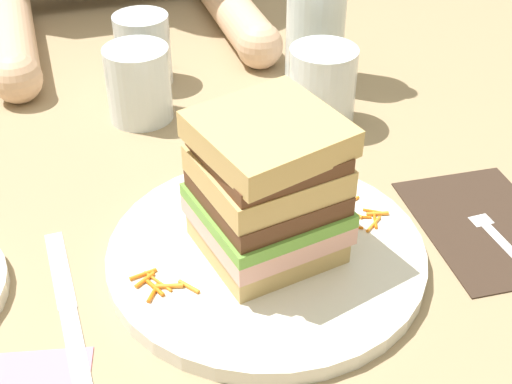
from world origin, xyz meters
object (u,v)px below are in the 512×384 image
object	(u,v)px
napkin_dark	(486,225)
fork	(500,237)
sandwich	(267,189)
empty_tumbler_1	(143,50)
empty_tumbler_0	(139,84)
main_plate	(266,254)
knife	(68,310)
juice_glass	(322,92)

from	to	relation	value
napkin_dark	fork	world-z (taller)	fork
sandwich	empty_tumbler_1	size ratio (longest dim) A/B	1.48
napkin_dark	empty_tumbler_0	distance (m)	0.42
sandwich	main_plate	bearing A→B (deg)	101.52
empty_tumbler_1	main_plate	bearing A→B (deg)	-84.14
sandwich	knife	size ratio (longest dim) A/B	0.67
empty_tumbler_1	napkin_dark	bearing A→B (deg)	-57.28
main_plate	juice_glass	size ratio (longest dim) A/B	3.02
fork	juice_glass	size ratio (longest dim) A/B	1.76
empty_tumbler_0	sandwich	bearing A→B (deg)	-78.22
napkin_dark	juice_glass	world-z (taller)	juice_glass
fork	napkin_dark	bearing A→B (deg)	91.17
main_plate	napkin_dark	size ratio (longest dim) A/B	1.64
napkin_dark	knife	bearing A→B (deg)	178.83
knife	empty_tumbler_1	xyz separation A→B (m)	(0.14, 0.39, 0.04)
main_plate	knife	distance (m)	0.18
knife	sandwich	bearing A→B (deg)	3.09
napkin_dark	empty_tumbler_0	size ratio (longest dim) A/B	1.95
sandwich	juice_glass	distance (m)	0.26
juice_glass	empty_tumbler_0	size ratio (longest dim) A/B	1.06
sandwich	napkin_dark	world-z (taller)	sandwich
napkin_dark	juice_glass	xyz separation A→B (m)	(-0.08, 0.23, 0.04)
sandwich	napkin_dark	bearing A→B (deg)	-4.63
juice_glass	napkin_dark	bearing A→B (deg)	-71.22
empty_tumbler_0	empty_tumbler_1	world-z (taller)	empty_tumbler_1
napkin_dark	empty_tumbler_1	distance (m)	0.48
main_plate	sandwich	world-z (taller)	sandwich
napkin_dark	main_plate	bearing A→B (deg)	175.28
main_plate	napkin_dark	bearing A→B (deg)	-4.72
knife	main_plate	bearing A→B (deg)	3.20
fork	knife	xyz separation A→B (m)	(-0.39, 0.03, -0.00)
knife	empty_tumbler_1	bearing A→B (deg)	70.53
sandwich	napkin_dark	size ratio (longest dim) A/B	0.77
napkin_dark	empty_tumbler_0	world-z (taller)	empty_tumbler_0
sandwich	empty_tumbler_1	bearing A→B (deg)	95.86
fork	sandwich	bearing A→B (deg)	169.60
sandwich	napkin_dark	distance (m)	0.23
juice_glass	empty_tumbler_1	xyz separation A→B (m)	(-0.18, 0.17, 0.00)
fork	knife	bearing A→B (deg)	175.60
main_plate	knife	world-z (taller)	main_plate
napkin_dark	fork	distance (m)	0.02
napkin_dark	juice_glass	distance (m)	0.25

